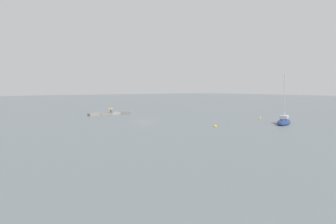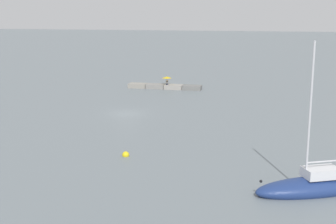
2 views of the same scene
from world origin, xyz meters
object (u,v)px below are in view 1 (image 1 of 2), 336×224
(person_seated_grey_left, at_px, (111,111))
(umbrella_open_yellow, at_px, (111,108))
(sailboat_navy_near, at_px, (284,122))
(mooring_buoy_mid, at_px, (260,118))
(mooring_buoy_near, at_px, (215,127))

(person_seated_grey_left, distance_m, umbrella_open_yellow, 0.87)
(person_seated_grey_left, relative_size, sailboat_navy_near, 0.07)
(person_seated_grey_left, bearing_deg, mooring_buoy_mid, 118.36)
(person_seated_grey_left, bearing_deg, umbrella_open_yellow, -50.87)
(umbrella_open_yellow, relative_size, mooring_buoy_near, 2.49)
(umbrella_open_yellow, bearing_deg, sailboat_navy_near, 116.77)
(sailboat_navy_near, xyz_separation_m, mooring_buoy_near, (14.63, -4.48, -0.30))
(umbrella_open_yellow, relative_size, mooring_buoy_mid, 2.71)
(mooring_buoy_near, bearing_deg, umbrella_open_yellow, -81.92)
(person_seated_grey_left, height_order, umbrella_open_yellow, umbrella_open_yellow)
(umbrella_open_yellow, height_order, mooring_buoy_near, umbrella_open_yellow)
(mooring_buoy_near, height_order, mooring_buoy_mid, mooring_buoy_near)
(umbrella_open_yellow, xyz_separation_m, mooring_buoy_mid, (-24.15, 29.37, -1.72))
(sailboat_navy_near, height_order, mooring_buoy_mid, sailboat_navy_near)
(mooring_buoy_near, bearing_deg, sailboat_navy_near, 162.99)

